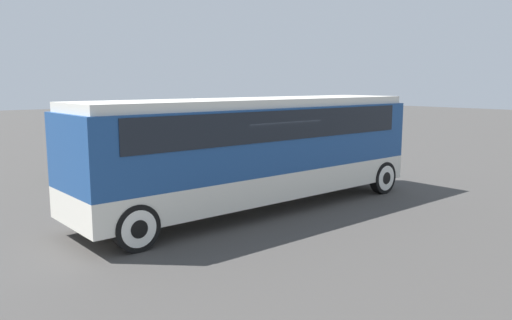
{
  "coord_description": "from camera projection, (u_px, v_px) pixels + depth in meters",
  "views": [
    {
      "loc": [
        -8.81,
        -10.32,
        3.47
      ],
      "look_at": [
        0.0,
        0.0,
        1.38
      ],
      "focal_mm": 35.0,
      "sensor_mm": 36.0,
      "label": 1
    }
  ],
  "objects": [
    {
      "name": "tour_bus",
      "position": [
        259.0,
        143.0,
        13.72
      ],
      "size": [
        10.38,
        2.51,
        3.07
      ],
      "color": "silver",
      "rests_on": "ground_plane"
    },
    {
      "name": "ground_plane",
      "position": [
        256.0,
        209.0,
        13.94
      ],
      "size": [
        120.0,
        120.0,
        0.0
      ],
      "primitive_type": "plane",
      "color": "#423F3D"
    },
    {
      "name": "parked_car_near",
      "position": [
        213.0,
        147.0,
        22.12
      ],
      "size": [
        4.52,
        1.83,
        1.37
      ],
      "color": "maroon",
      "rests_on": "ground_plane"
    },
    {
      "name": "parked_car_mid",
      "position": [
        124.0,
        157.0,
        19.01
      ],
      "size": [
        4.2,
        1.94,
        1.4
      ],
      "color": "#2D5638",
      "rests_on": "ground_plane"
    }
  ]
}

